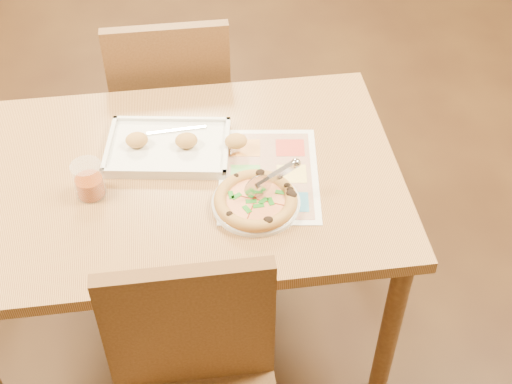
{
  "coord_description": "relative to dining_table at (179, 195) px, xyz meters",
  "views": [
    {
      "loc": [
        0.03,
        -1.52,
        2.14
      ],
      "look_at": [
        0.21,
        -0.15,
        0.77
      ],
      "focal_mm": 50.0,
      "sensor_mm": 36.0,
      "label": 1
    }
  ],
  "objects": [
    {
      "name": "menu",
      "position": [
        0.26,
        -0.04,
        0.09
      ],
      "size": [
        0.34,
        0.44,
        0.0
      ],
      "primitive_type": "cube",
      "rotation": [
        0.0,
        0.0,
        -0.13
      ],
      "color": "white",
      "rests_on": "dining_table"
    },
    {
      "name": "pizza",
      "position": [
        0.21,
        -0.16,
        0.11
      ],
      "size": [
        0.23,
        0.23,
        0.04
      ],
      "rotation": [
        0.0,
        0.0,
        -0.43
      ],
      "color": "gold",
      "rests_on": "plate"
    },
    {
      "name": "glass_tumbler",
      "position": [
        -0.24,
        -0.05,
        0.13
      ],
      "size": [
        0.09,
        0.09,
        0.11
      ],
      "rotation": [
        0.0,
        0.0,
        -0.04
      ],
      "color": "#85300A",
      "rests_on": "dining_table"
    },
    {
      "name": "appetizer_tray",
      "position": [
        -0.01,
        0.1,
        0.1
      ],
      "size": [
        0.44,
        0.3,
        0.06
      ],
      "rotation": [
        0.0,
        0.0,
        -0.15
      ],
      "color": "silver",
      "rests_on": "dining_table"
    },
    {
      "name": "dining_table",
      "position": [
        0.0,
        0.0,
        0.0
      ],
      "size": [
        1.3,
        0.85,
        0.72
      ],
      "color": "#A87B43",
      "rests_on": "ground"
    },
    {
      "name": "chair_far",
      "position": [
        -0.0,
        0.6,
        -0.07
      ],
      "size": [
        0.42,
        0.42,
        0.47
      ],
      "rotation": [
        0.0,
        0.0,
        3.14
      ],
      "color": "brown",
      "rests_on": "ground"
    },
    {
      "name": "plate",
      "position": [
        0.21,
        -0.15,
        0.09
      ],
      "size": [
        0.25,
        0.25,
        0.01
      ],
      "primitive_type": "cylinder",
      "rotation": [
        0.0,
        0.0,
        0.0
      ],
      "color": "silver",
      "rests_on": "dining_table"
    },
    {
      "name": "pizza_cutter",
      "position": [
        0.25,
        -0.14,
        0.17
      ],
      "size": [
        0.15,
        0.06,
        0.09
      ],
      "rotation": [
        0.0,
        0.0,
        0.3
      ],
      "color": "silver",
      "rests_on": "pizza"
    }
  ]
}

